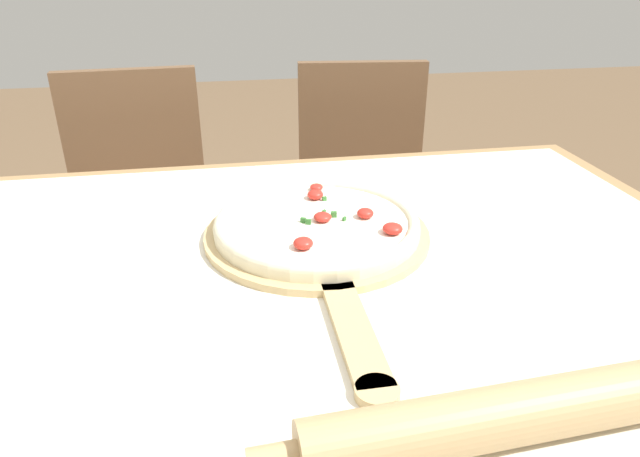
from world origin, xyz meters
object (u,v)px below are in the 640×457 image
object	(u,v)px
rolling_pin	(491,418)
chair_right	(363,192)
pizza_peel	(319,240)
chair_left	(141,207)
pizza	(317,223)

from	to	relation	value
rolling_pin	chair_right	world-z (taller)	chair_right
pizza_peel	chair_left	size ratio (longest dim) A/B	0.68
pizza_peel	rolling_pin	distance (m)	0.45
pizza	rolling_pin	size ratio (longest dim) A/B	0.73
chair_left	rolling_pin	bearing A→B (deg)	-71.70
pizza_peel	rolling_pin	world-z (taller)	rolling_pin
pizza	chair_right	world-z (taller)	chair_right
rolling_pin	chair_right	xyz separation A→B (m)	(0.18, 1.19, -0.26)
pizza_peel	rolling_pin	xyz separation A→B (m)	(0.09, -0.44, 0.02)
rolling_pin	chair_right	distance (m)	1.23
pizza	rolling_pin	bearing A→B (deg)	-79.05
rolling_pin	chair_left	xyz separation A→B (m)	(-0.48, 1.19, -0.26)
pizza_peel	pizza	xyz separation A→B (m)	(0.00, 0.02, 0.02)
pizza_peel	chair_right	xyz separation A→B (m)	(0.27, 0.75, -0.24)
rolling_pin	chair_right	bearing A→B (deg)	81.54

